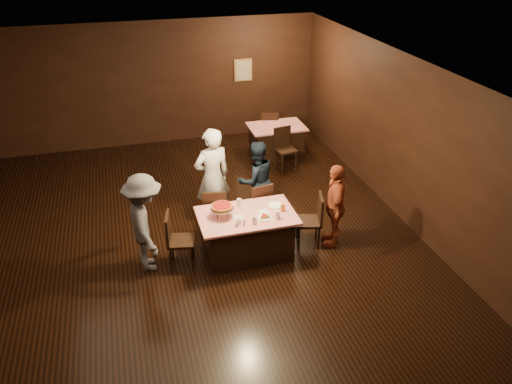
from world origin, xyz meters
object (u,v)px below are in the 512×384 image
(chair_far_left, at_px, (214,211))
(chair_back_near, at_px, (286,149))
(chair_end_left, at_px, (181,240))
(main_table, at_px, (247,234))
(diner_red_shirt, at_px, (335,205))
(diner_navy_hoodie, at_px, (256,180))
(glass_back, at_px, (239,203))
(chair_back_far, at_px, (269,129))
(chair_far_right, at_px, (258,205))
(plate_empty, at_px, (276,205))
(glass_front_left, at_px, (254,220))
(diner_grey_knit, at_px, (145,223))
(chair_end_right, at_px, (309,220))
(glass_front_right, at_px, (278,215))
(pizza_stand, at_px, (222,207))
(glass_amber, at_px, (282,207))
(diner_white_jacket, at_px, (212,178))
(back_table, at_px, (276,141))

(chair_far_left, xyz_separation_m, chair_back_near, (2.09, 2.23, 0.00))
(chair_end_left, bearing_deg, main_table, -78.35)
(chair_back_near, relative_size, diner_red_shirt, 0.63)
(diner_red_shirt, bearing_deg, diner_navy_hoodie, -120.69)
(chair_far_left, height_order, diner_navy_hoodie, diner_navy_hoodie)
(glass_back, bearing_deg, chair_back_far, 66.34)
(chair_far_right, xyz_separation_m, plate_empty, (0.15, -0.60, 0.30))
(glass_front_left, height_order, glass_back, same)
(chair_far_right, distance_m, diner_grey_knit, 2.17)
(chair_end_right, distance_m, diner_grey_knit, 2.75)
(main_table, bearing_deg, diner_navy_hoodie, 67.10)
(diner_grey_knit, distance_m, glass_front_left, 1.72)
(glass_front_right, bearing_deg, glass_back, 132.27)
(chair_far_left, xyz_separation_m, pizza_stand, (0.00, -0.70, 0.48))
(diner_grey_knit, bearing_deg, chair_end_left, -103.89)
(chair_end_left, distance_m, plate_empty, 1.68)
(chair_back_far, relative_size, glass_amber, 6.79)
(diner_white_jacket, distance_m, diner_navy_hoodie, 0.84)
(diner_red_shirt, relative_size, plate_empty, 6.05)
(diner_grey_knit, relative_size, glass_amber, 11.90)
(glass_front_left, bearing_deg, glass_front_right, 7.13)
(glass_front_left, height_order, glass_front_right, same)
(glass_back, bearing_deg, main_table, -80.54)
(glass_back, bearing_deg, pizza_stand, -144.46)
(diner_grey_knit, bearing_deg, back_table, -48.15)
(diner_navy_hoodie, relative_size, plate_empty, 6.15)
(main_table, relative_size, glass_front_left, 11.43)
(chair_end_right, bearing_deg, chair_far_right, -121.99)
(diner_navy_hoodie, distance_m, glass_amber, 1.20)
(chair_far_left, bearing_deg, diner_grey_knit, 36.97)
(chair_end_left, bearing_deg, glass_front_right, -87.51)
(chair_back_near, relative_size, glass_amber, 6.79)
(diner_red_shirt, distance_m, plate_empty, 1.00)
(main_table, height_order, chair_far_left, chair_far_left)
(chair_end_right, bearing_deg, chair_back_near, -176.27)
(pizza_stand, bearing_deg, diner_navy_hoodie, 51.06)
(chair_far_right, distance_m, chair_back_far, 3.76)
(chair_far_left, relative_size, chair_far_right, 1.00)
(chair_back_near, relative_size, diner_grey_knit, 0.57)
(chair_end_right, bearing_deg, main_table, -75.02)
(chair_end_left, bearing_deg, diner_white_jacket, -22.22)
(chair_far_left, height_order, pizza_stand, pizza_stand)
(diner_grey_knit, bearing_deg, glass_front_left, -108.14)
(chair_far_right, xyz_separation_m, chair_end_left, (-1.50, -0.75, 0.00))
(chair_end_right, distance_m, glass_front_left, 1.15)
(back_table, bearing_deg, main_table, -114.72)
(chair_far_right, bearing_deg, glass_front_right, 84.17)
(chair_far_left, relative_size, diner_red_shirt, 0.63)
(chair_far_left, relative_size, chair_back_far, 1.00)
(main_table, xyz_separation_m, diner_grey_knit, (-1.63, 0.08, 0.45))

